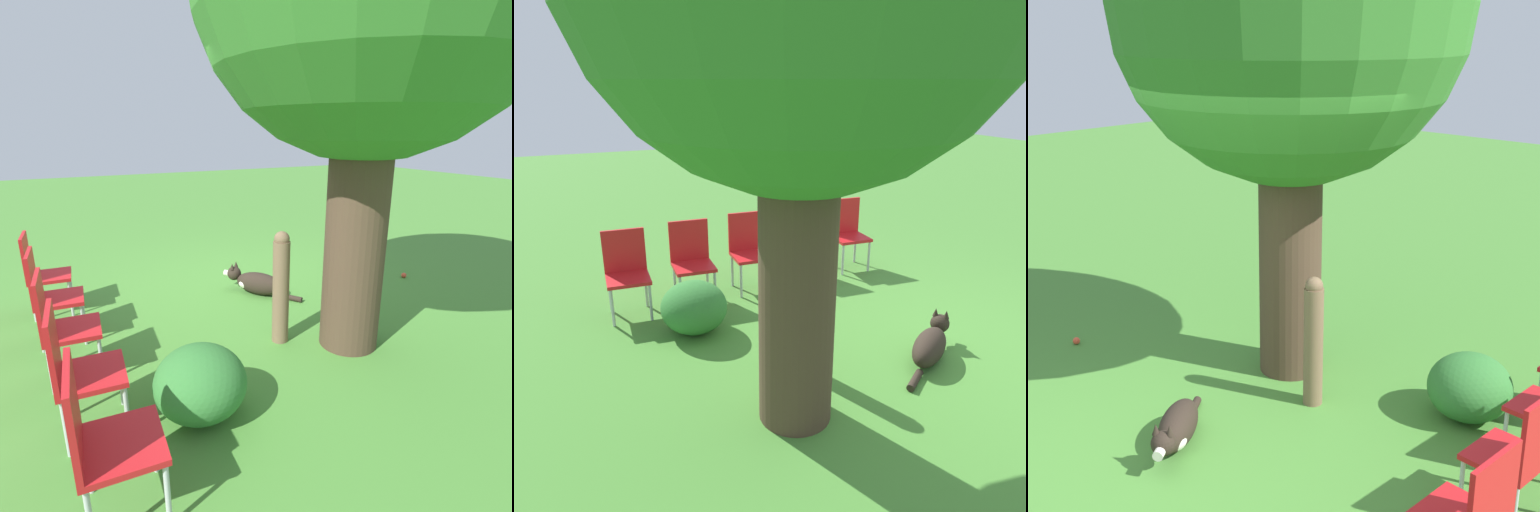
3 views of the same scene
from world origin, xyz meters
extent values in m
plane|color=#478433|center=(0.00, 0.00, 0.00)|extent=(30.00, 30.00, 0.00)
cylinder|color=#4C3828|center=(-0.34, 1.48, 1.16)|extent=(0.54, 0.54, 2.32)
ellipsoid|color=#2D231C|center=(-0.14, 0.04, 0.14)|extent=(0.57, 0.65, 0.27)
ellipsoid|color=silver|center=(-0.04, -0.10, 0.12)|extent=(0.30, 0.30, 0.16)
sphere|color=#2D231C|center=(0.07, -0.25, 0.21)|extent=(0.25, 0.25, 0.18)
cylinder|color=silver|center=(0.12, -0.34, 0.20)|extent=(0.11, 0.11, 0.07)
cone|color=#2D231C|center=(0.11, -0.23, 0.32)|extent=(0.06, 0.06, 0.08)
cone|color=#2D231C|center=(0.03, -0.28, 0.32)|extent=(0.06, 0.06, 0.08)
cylinder|color=#2D231C|center=(-0.39, 0.38, 0.03)|extent=(0.21, 0.26, 0.06)
cylinder|color=brown|center=(0.21, 1.14, 0.50)|extent=(0.16, 0.16, 0.99)
sphere|color=brown|center=(0.21, 1.14, 1.01)|extent=(0.14, 0.14, 0.14)
cube|color=red|center=(2.13, -0.55, 0.42)|extent=(0.45, 0.46, 0.04)
cube|color=red|center=(2.32, -0.57, 0.67)|extent=(0.06, 0.44, 0.47)
cylinder|color=#B7B7BC|center=(1.93, -0.73, 0.20)|extent=(0.03, 0.03, 0.41)
cylinder|color=#B7B7BC|center=(1.96, -0.35, 0.20)|extent=(0.03, 0.03, 0.41)
cylinder|color=#B7B7BC|center=(2.29, -0.75, 0.20)|extent=(0.03, 0.03, 0.41)
cylinder|color=#B7B7BC|center=(2.32, -0.37, 0.20)|extent=(0.03, 0.03, 0.41)
cube|color=red|center=(2.06, 0.17, 0.42)|extent=(0.45, 0.46, 0.04)
cube|color=red|center=(2.25, 0.16, 0.67)|extent=(0.06, 0.44, 0.47)
cylinder|color=#B7B7BC|center=(1.86, -0.01, 0.20)|extent=(0.03, 0.03, 0.41)
cylinder|color=#B7B7BC|center=(1.89, 0.37, 0.20)|extent=(0.03, 0.03, 0.41)
cylinder|color=#B7B7BC|center=(2.22, -0.03, 0.20)|extent=(0.03, 0.03, 0.41)
cylinder|color=#B7B7BC|center=(2.25, 0.35, 0.20)|extent=(0.03, 0.03, 0.41)
cube|color=red|center=(1.99, 0.89, 0.42)|extent=(0.45, 0.46, 0.04)
cube|color=red|center=(2.18, 0.88, 0.67)|extent=(0.06, 0.44, 0.47)
cylinder|color=#B7B7BC|center=(1.79, 0.71, 0.20)|extent=(0.03, 0.03, 0.41)
cylinder|color=#B7B7BC|center=(1.82, 1.09, 0.20)|extent=(0.03, 0.03, 0.41)
cylinder|color=#B7B7BC|center=(2.15, 0.69, 0.20)|extent=(0.03, 0.03, 0.41)
cylinder|color=#B7B7BC|center=(2.18, 1.07, 0.20)|extent=(0.03, 0.03, 0.41)
cube|color=red|center=(1.92, 1.61, 0.42)|extent=(0.45, 0.46, 0.04)
cube|color=red|center=(2.11, 1.60, 0.67)|extent=(0.06, 0.44, 0.47)
cylinder|color=#B7B7BC|center=(1.72, 1.43, 0.20)|extent=(0.03, 0.03, 0.41)
cylinder|color=#B7B7BC|center=(1.75, 1.81, 0.20)|extent=(0.03, 0.03, 0.41)
cylinder|color=#B7B7BC|center=(2.08, 1.41, 0.20)|extent=(0.03, 0.03, 0.41)
cylinder|color=#B7B7BC|center=(2.11, 1.79, 0.20)|extent=(0.03, 0.03, 0.41)
cube|color=red|center=(1.85, 2.33, 0.42)|extent=(0.45, 0.46, 0.04)
cube|color=red|center=(2.04, 2.32, 0.67)|extent=(0.06, 0.44, 0.47)
cylinder|color=#B7B7BC|center=(1.65, 2.15, 0.20)|extent=(0.03, 0.03, 0.41)
cylinder|color=#B7B7BC|center=(1.68, 2.53, 0.20)|extent=(0.03, 0.03, 0.41)
cylinder|color=#B7B7BC|center=(2.01, 2.13, 0.20)|extent=(0.03, 0.03, 0.41)
sphere|color=#E54C33|center=(-2.18, 0.44, 0.03)|extent=(0.07, 0.07, 0.07)
ellipsoid|color=#337533|center=(1.24, 1.80, 0.26)|extent=(0.65, 0.65, 0.52)
camera|label=1|loc=(1.99, 4.10, 1.94)|focal=28.00mm
camera|label=2|loc=(-3.14, 2.91, 2.39)|focal=35.00mm
camera|label=3|loc=(3.54, -2.78, 2.93)|focal=50.00mm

